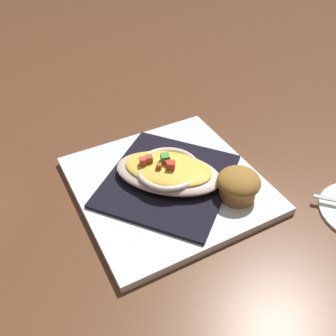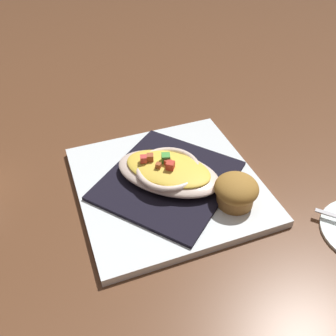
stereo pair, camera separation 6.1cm
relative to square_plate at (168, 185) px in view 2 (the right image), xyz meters
name	(u,v)px [view 2 (the right image)]	position (x,y,z in m)	size (l,w,h in m)	color
ground_plane	(168,188)	(0.00, 0.00, -0.01)	(2.60, 2.60, 0.00)	brown
square_plate	(168,185)	(0.00, 0.00, 0.00)	(0.30, 0.30, 0.01)	white
folded_napkin	(168,180)	(0.00, 0.00, 0.01)	(0.20, 0.21, 0.01)	black
gratin_dish	(168,171)	(0.00, 0.00, 0.03)	(0.20, 0.20, 0.04)	beige
muffin	(236,191)	(-0.08, -0.08, 0.03)	(0.07, 0.07, 0.05)	#A26D33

